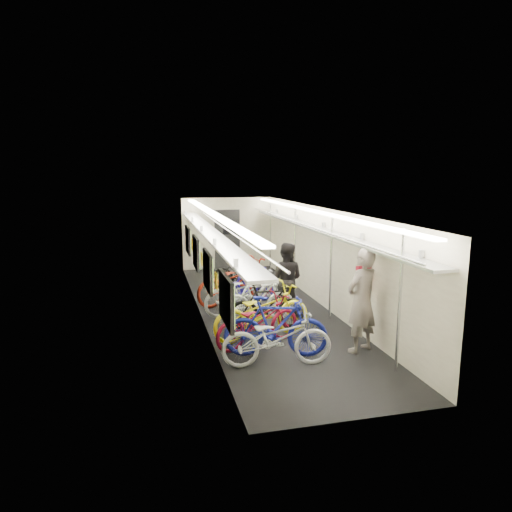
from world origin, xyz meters
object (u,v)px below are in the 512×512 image
passenger_near (362,300)px  backpack (363,276)px  passenger_mid (286,279)px  bicycle_0 (277,338)px  bicycle_1 (276,327)px

passenger_near → backpack: passenger_near is taller
passenger_mid → bicycle_0: bearing=98.6°
bicycle_0 → backpack: 2.24m
bicycle_0 → passenger_near: 1.75m
passenger_mid → backpack: (0.97, -1.88, 0.44)m
bicycle_0 → passenger_mid: (0.98, 2.67, 0.35)m
bicycle_0 → bicycle_1: bicycle_1 is taller
bicycle_1 → passenger_mid: 2.47m
passenger_near → backpack: (0.28, 0.53, 0.32)m
passenger_near → passenger_mid: 2.51m
bicycle_0 → bicycle_1: (0.09, 0.38, 0.06)m
bicycle_1 → passenger_near: 1.63m
passenger_mid → backpack: 2.16m
bicycle_0 → passenger_mid: 2.87m
bicycle_0 → backpack: size_ratio=4.93×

